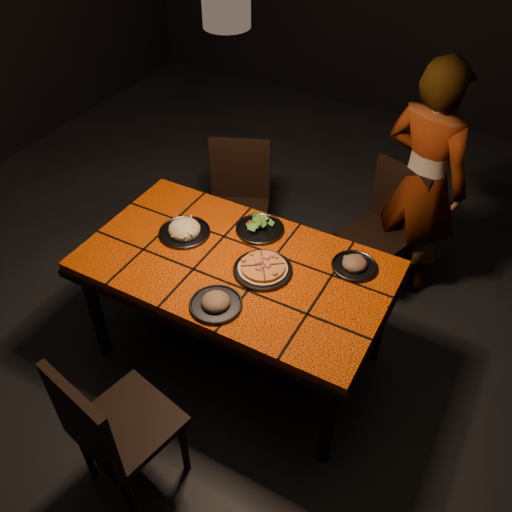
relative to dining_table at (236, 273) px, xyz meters
The scene contains 12 objects.
room_shell 0.83m from the dining_table, ahead, with size 6.04×7.04×3.08m.
dining_table is the anchor object (origin of this frame).
chair_near 0.98m from the dining_table, 94.26° to the right, with size 0.49×0.49×0.91m.
chair_far_left 0.94m from the dining_table, 119.40° to the left, with size 0.53×0.53×0.89m.
chair_far_right 1.17m from the dining_table, 63.96° to the left, with size 0.50×0.50×0.87m.
diner 1.33m from the dining_table, 60.56° to the left, with size 0.57×0.38×1.57m, color brown.
pendant_lamp 1.35m from the dining_table, ahead, with size 0.18×0.18×1.06m.
plate_pizza 0.19m from the dining_table, ahead, with size 0.35×0.35×0.04m.
plate_pasta 0.38m from the dining_table, 169.42° to the left, with size 0.28×0.28×0.09m.
plate_salad 0.31m from the dining_table, 92.52° to the left, with size 0.27×0.27×0.07m.
plate_mushroom_a 0.34m from the dining_table, 76.13° to the right, with size 0.26×0.26×0.08m.
plate_mushroom_b 0.62m from the dining_table, 25.23° to the left, with size 0.24×0.24×0.08m.
Camera 1 is at (1.10, -1.77, 2.64)m, focal length 38.00 mm.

